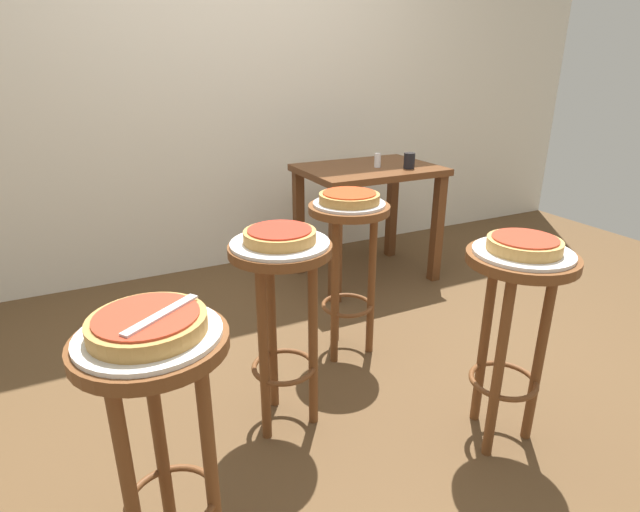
# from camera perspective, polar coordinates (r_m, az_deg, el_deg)

# --- Properties ---
(ground_plane) EXTENTS (6.00, 6.00, 0.00)m
(ground_plane) POSITION_cam_1_polar(r_m,az_deg,el_deg) (2.36, 3.69, -13.47)
(ground_plane) COLOR brown
(back_wall) EXTENTS (6.00, 0.10, 3.00)m
(back_wall) POSITION_cam_1_polar(r_m,az_deg,el_deg) (3.47, -10.66, 23.39)
(back_wall) COLOR silver
(back_wall) RESTS_ON ground_plane
(stool_foreground) EXTENTS (0.37, 0.37, 0.74)m
(stool_foreground) POSITION_cam_1_polar(r_m,az_deg,el_deg) (1.35, -17.68, -16.16)
(stool_foreground) COLOR brown
(stool_foreground) RESTS_ON ground_plane
(serving_plate_foreground) EXTENTS (0.34, 0.34, 0.01)m
(serving_plate_foreground) POSITION_cam_1_polar(r_m,az_deg,el_deg) (1.24, -18.75, -8.41)
(serving_plate_foreground) COLOR white
(serving_plate_foreground) RESTS_ON stool_foreground
(pizza_foreground) EXTENTS (0.27, 0.27, 0.05)m
(pizza_foreground) POSITION_cam_1_polar(r_m,az_deg,el_deg) (1.23, -18.90, -7.25)
(pizza_foreground) COLOR #B78442
(pizza_foreground) RESTS_ON serving_plate_foreground
(stool_middle) EXTENTS (0.37, 0.37, 0.74)m
(stool_middle) POSITION_cam_1_polar(r_m,az_deg,el_deg) (1.88, 21.10, -5.60)
(stool_middle) COLOR brown
(stool_middle) RESTS_ON ground_plane
(serving_plate_middle) EXTENTS (0.33, 0.33, 0.01)m
(serving_plate_middle) POSITION_cam_1_polar(r_m,az_deg,el_deg) (1.80, 21.96, 0.39)
(serving_plate_middle) COLOR silver
(serving_plate_middle) RESTS_ON stool_middle
(pizza_middle) EXTENTS (0.24, 0.24, 0.05)m
(pizza_middle) POSITION_cam_1_polar(r_m,az_deg,el_deg) (1.79, 22.09, 1.24)
(pizza_middle) COLOR tan
(pizza_middle) RESTS_ON serving_plate_middle
(stool_leftside) EXTENTS (0.37, 0.37, 0.74)m
(stool_leftside) POSITION_cam_1_polar(r_m,az_deg,el_deg) (1.84, -4.36, -4.70)
(stool_leftside) COLOR brown
(stool_leftside) RESTS_ON ground_plane
(serving_plate_leftside) EXTENTS (0.35, 0.35, 0.01)m
(serving_plate_leftside) POSITION_cam_1_polar(r_m,az_deg,el_deg) (1.76, -4.54, 1.45)
(serving_plate_leftside) COLOR silver
(serving_plate_leftside) RESTS_ON stool_leftside
(pizza_leftside) EXTENTS (0.25, 0.25, 0.05)m
(pizza_leftside) POSITION_cam_1_polar(r_m,az_deg,el_deg) (1.75, -4.57, 2.33)
(pizza_leftside) COLOR #B78442
(pizza_leftside) RESTS_ON serving_plate_leftside
(stool_rear) EXTENTS (0.37, 0.37, 0.74)m
(stool_rear) POSITION_cam_1_polar(r_m,az_deg,el_deg) (2.32, 3.21, 0.92)
(stool_rear) COLOR brown
(stool_rear) RESTS_ON ground_plane
(serving_plate_rear) EXTENTS (0.32, 0.32, 0.01)m
(serving_plate_rear) POSITION_cam_1_polar(r_m,az_deg,el_deg) (2.26, 3.31, 5.92)
(serving_plate_rear) COLOR silver
(serving_plate_rear) RESTS_ON stool_rear
(pizza_rear) EXTENTS (0.27, 0.27, 0.05)m
(pizza_rear) POSITION_cam_1_polar(r_m,az_deg,el_deg) (2.25, 3.33, 6.61)
(pizza_rear) COLOR #B78442
(pizza_rear) RESTS_ON serving_plate_rear
(dining_table) EXTENTS (0.84, 0.61, 0.73)m
(dining_table) POSITION_cam_1_polar(r_m,az_deg,el_deg) (3.22, 5.45, 7.57)
(dining_table) COLOR #5B3319
(dining_table) RESTS_ON ground_plane
(cup_near_edge) EXTENTS (0.07, 0.07, 0.09)m
(cup_near_edge) POSITION_cam_1_polar(r_m,az_deg,el_deg) (3.15, 10.06, 10.55)
(cup_near_edge) COLOR black
(cup_near_edge) RESTS_ON dining_table
(condiment_shaker) EXTENTS (0.04, 0.04, 0.08)m
(condiment_shaker) POSITION_cam_1_polar(r_m,az_deg,el_deg) (3.16, 6.52, 10.69)
(condiment_shaker) COLOR white
(condiment_shaker) RESTS_ON dining_table
(pizza_server_knife) EXTENTS (0.19, 0.15, 0.01)m
(pizza_server_knife) POSITION_cam_1_polar(r_m,az_deg,el_deg) (1.20, -17.49, -6.30)
(pizza_server_knife) COLOR silver
(pizza_server_knife) RESTS_ON pizza_foreground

